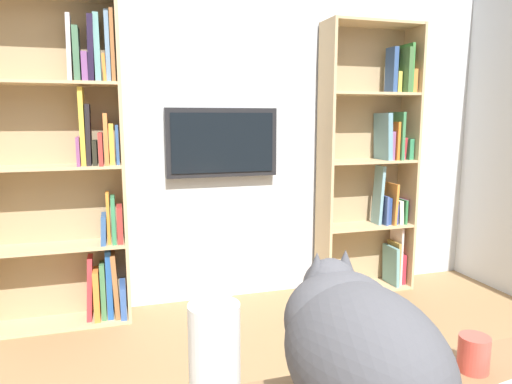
% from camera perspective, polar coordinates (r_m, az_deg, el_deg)
% --- Properties ---
extents(wall_back, '(4.52, 0.06, 2.70)m').
position_cam_1_polar(wall_back, '(3.49, -4.56, 8.39)').
color(wall_back, silver).
rests_on(wall_back, ground).
extents(bookshelf_left, '(0.77, 0.28, 2.11)m').
position_cam_1_polar(bookshelf_left, '(3.82, 14.57, 3.53)').
color(bookshelf_left, tan).
rests_on(bookshelf_left, ground).
extents(bookshelf_right, '(0.92, 0.28, 2.16)m').
position_cam_1_polar(bookshelf_right, '(3.27, -22.08, 2.65)').
color(bookshelf_right, tan).
rests_on(bookshelf_right, ground).
extents(wall_mounted_tv, '(0.83, 0.07, 0.50)m').
position_cam_1_polar(wall_mounted_tv, '(3.41, -4.23, 6.13)').
color(wall_mounted_tv, black).
extents(cat, '(0.32, 0.60, 0.34)m').
position_cam_1_polar(cat, '(1.09, 12.29, -17.94)').
color(cat, '#4C4C51').
rests_on(cat, desk).
extents(paper_towel_roll, '(0.11, 0.11, 0.28)m').
position_cam_1_polar(paper_towel_roll, '(1.05, -5.15, -20.77)').
color(paper_towel_roll, white).
rests_on(paper_towel_roll, desk).
extents(coffee_mug, '(0.08, 0.08, 0.10)m').
position_cam_1_polar(coffee_mug, '(1.40, 25.41, -17.66)').
color(coffee_mug, '#D84C3F').
rests_on(coffee_mug, desk).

